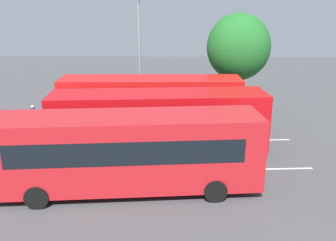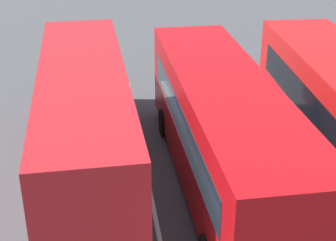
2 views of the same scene
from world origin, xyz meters
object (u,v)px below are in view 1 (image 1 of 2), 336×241
object	(u,v)px
street_lamp	(140,49)
depot_tree	(238,47)
pedestrian	(33,116)
bus_far_left	(151,102)
bus_center_left	(158,121)
bus_center_right	(127,151)

from	to	relation	value
street_lamp	depot_tree	distance (m)	7.15
pedestrian	depot_tree	size ratio (longest dim) A/B	0.23
bus_far_left	bus_center_left	size ratio (longest dim) A/B	0.99
bus_far_left	bus_center_left	distance (m)	3.98
pedestrian	street_lamp	xyz separation A→B (m)	(-6.46, -3.61, 3.76)
bus_far_left	street_lamp	distance (m)	4.56
bus_far_left	depot_tree	distance (m)	8.23
bus_center_right	depot_tree	xyz separation A→B (m)	(-6.50, -12.72, 2.85)
depot_tree	bus_far_left	bearing A→B (deg)	38.23
bus_center_left	bus_far_left	bearing A→B (deg)	-85.08
pedestrian	street_lamp	bearing A→B (deg)	51.06
bus_far_left	pedestrian	world-z (taller)	bus_far_left
street_lamp	bus_far_left	bearing A→B (deg)	6.46
street_lamp	depot_tree	xyz separation A→B (m)	(-7.02, -1.37, -0.03)
street_lamp	depot_tree	bearing A→B (deg)	91.76
bus_far_left	depot_tree	world-z (taller)	depot_tree
street_lamp	depot_tree	world-z (taller)	street_lamp
bus_center_left	street_lamp	bearing A→B (deg)	-82.31
bus_far_left	bus_center_right	bearing A→B (deg)	85.26
pedestrian	bus_center_right	bearing A→B (deg)	-26.07
depot_tree	bus_center_right	bearing A→B (deg)	62.92
street_lamp	bus_center_left	bearing A→B (deg)	3.36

